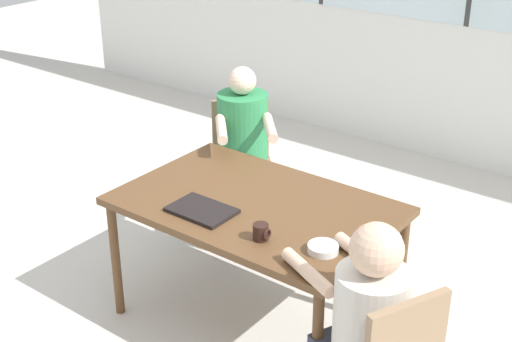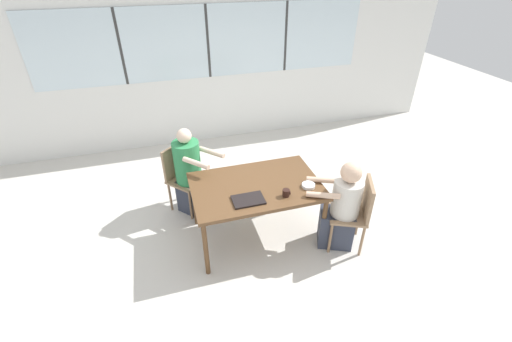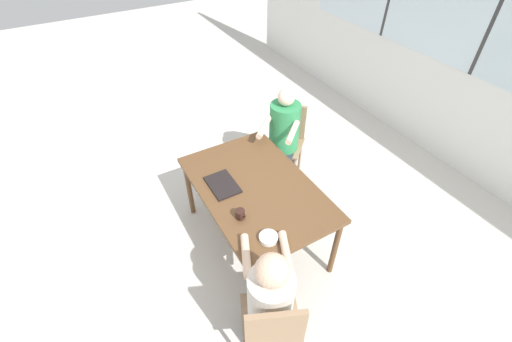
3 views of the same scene
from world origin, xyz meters
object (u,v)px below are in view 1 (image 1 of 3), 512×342
chair_for_woman_green_shirt (242,154)px  coffee_mug (261,232)px  person_woman_green_shirt (243,164)px  bowl_white_shallow (323,248)px

chair_for_woman_green_shirt → coffee_mug: (0.99, -1.11, 0.25)m
chair_for_woman_green_shirt → coffee_mug: bearing=89.7°
person_woman_green_shirt → coffee_mug: person_woman_green_shirt is taller
person_woman_green_shirt → bowl_white_shallow: size_ratio=8.13×
chair_for_woman_green_shirt → bowl_white_shallow: size_ratio=6.08×
person_woman_green_shirt → chair_for_woman_green_shirt: bearing=-90.0°
person_woman_green_shirt → coffee_mug: 1.34m
coffee_mug → bowl_white_shallow: size_ratio=0.57×
bowl_white_shallow → coffee_mug: bearing=-164.0°
person_woman_green_shirt → coffee_mug: bearing=89.6°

